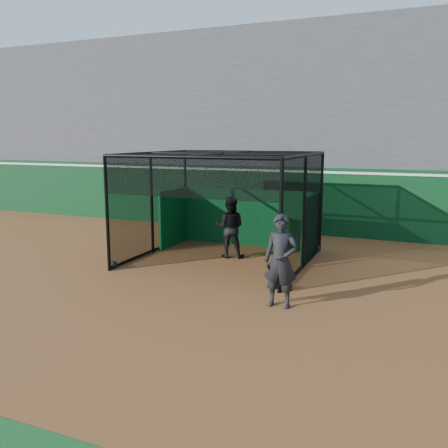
% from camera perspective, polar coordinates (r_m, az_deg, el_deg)
% --- Properties ---
extents(ground, '(120.00, 120.00, 0.00)m').
position_cam_1_polar(ground, '(10.97, -6.07, -8.81)').
color(ground, brown).
rests_on(ground, ground).
extents(outfield_wall, '(50.00, 0.50, 2.50)m').
position_cam_1_polar(outfield_wall, '(18.40, 6.75, 3.10)').
color(outfield_wall, '#0A3917').
rests_on(outfield_wall, ground).
extents(grandstand, '(50.00, 7.85, 8.95)m').
position_cam_1_polar(grandstand, '(21.93, 9.76, 12.53)').
color(grandstand, '#4C4C4F').
rests_on(grandstand, ground).
extents(batting_cage, '(4.91, 4.64, 3.13)m').
position_cam_1_polar(batting_cage, '(13.86, -0.12, 1.93)').
color(batting_cage, black).
rests_on(batting_cage, ground).
extents(batter, '(1.05, 0.91, 1.85)m').
position_cam_1_polar(batter, '(14.28, 0.72, -0.39)').
color(batter, black).
rests_on(batter, ground).
extents(on_deck_player, '(0.75, 0.50, 2.01)m').
position_cam_1_polar(on_deck_player, '(10.16, 6.82, -4.47)').
color(on_deck_player, black).
rests_on(on_deck_player, ground).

